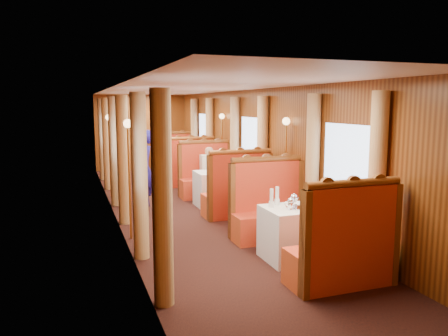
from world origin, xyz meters
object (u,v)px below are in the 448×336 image
table_near (301,233)px  banquette_mid_aft (206,179)px  banquette_far_fwd (190,170)px  passenger (210,167)px  banquette_near_aft (270,213)px  table_mid (220,188)px  table_far (181,167)px  rose_vase_far (182,148)px  tea_tray (299,208)px  teapot_left (291,205)px  fruit_plate (325,205)px  banquette_far_aft (173,161)px  steward (144,170)px  banquette_mid_fwd (237,195)px  rose_vase_mid (219,163)px  teapot_right (304,205)px  banquette_near_fwd (343,252)px  teapot_back (294,202)px

table_near → banquette_mid_aft: size_ratio=0.78×
banquette_far_fwd → passenger: (-0.00, -1.73, 0.32)m
banquette_near_aft → passenger: 3.25m
table_mid → table_far: (0.00, 3.50, 0.00)m
banquette_near_aft → rose_vase_far: bearing=89.8°
banquette_mid_aft → tea_tray: bearing=-90.9°
teapot_left → fruit_plate: bearing=14.3°
table_near → fruit_plate: (0.33, -0.09, 0.39)m
banquette_far_aft → teapot_left: 8.10m
fruit_plate → passenger: passenger is taller
passenger → table_far: bearing=90.0°
banquette_near_aft → rose_vase_far: size_ratio=3.72×
table_far → rose_vase_far: (0.02, -0.04, 0.55)m
table_near → steward: size_ratio=0.63×
table_far → fruit_plate: fruit_plate is taller
table_mid → banquette_mid_fwd: size_ratio=0.78×
teapot_left → passenger: passenger is taller
banquette_mid_aft → steward: 1.80m
passenger → tea_tray: bearing=-91.0°
passenger → banquette_mid_fwd: bearing=-90.0°
steward → passenger: (1.59, 0.48, -0.09)m
fruit_plate → rose_vase_mid: (-0.36, 3.58, 0.16)m
fruit_plate → banquette_mid_aft: bearing=94.1°
banquette_mid_fwd → table_far: (0.00, 4.51, -0.05)m
rose_vase_mid → passenger: bearing=87.1°
banquette_mid_fwd → steward: steward is taller
teapot_right → banquette_near_fwd: bearing=-103.3°
rose_vase_far → table_far: bearing=115.5°
banquette_near_aft → passenger: (-0.00, 3.24, 0.32)m
teapot_left → steward: 4.09m
steward → banquette_mid_fwd: bearing=62.4°
passenger → banquette_near_fwd: bearing=-90.0°
table_near → banquette_mid_aft: bearing=90.0°
banquette_mid_aft → table_far: bearing=90.0°
rose_vase_far → passenger: 2.72m
table_far → fruit_plate: 7.11m
teapot_right → passenger: passenger is taller
table_far → banquette_far_aft: (0.00, 1.01, 0.05)m
banquette_near_fwd → tea_tray: bearing=94.3°
teapot_left → tea_tray: bearing=22.4°
banquette_near_aft → banquette_mid_fwd: 1.47m
rose_vase_far → fruit_plate: bearing=-87.5°
banquette_far_aft → teapot_back: (-0.08, -7.93, 0.39)m
banquette_far_fwd → fruit_plate: (0.33, -6.07, 0.35)m
banquette_far_fwd → rose_vase_far: size_ratio=3.72×
banquette_near_fwd → teapot_back: banquette_near_fwd is taller
table_mid → rose_vase_far: 3.51m
banquette_mid_aft → teapot_right: banquette_mid_aft is taller
tea_tray → teapot_back: (-0.01, 0.14, 0.06)m
passenger → teapot_right: bearing=-90.5°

